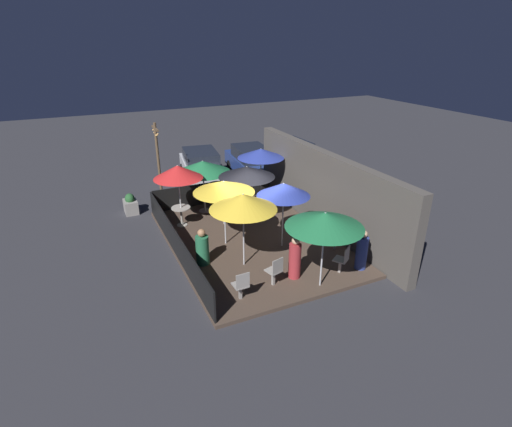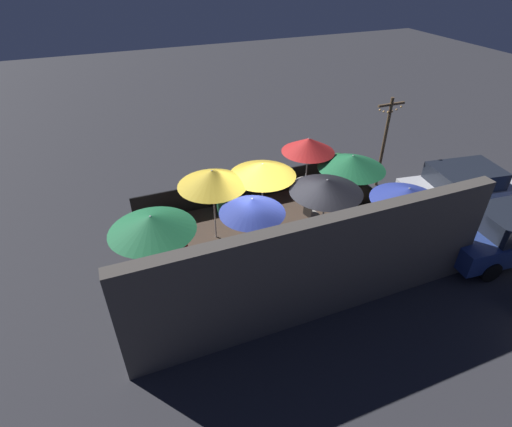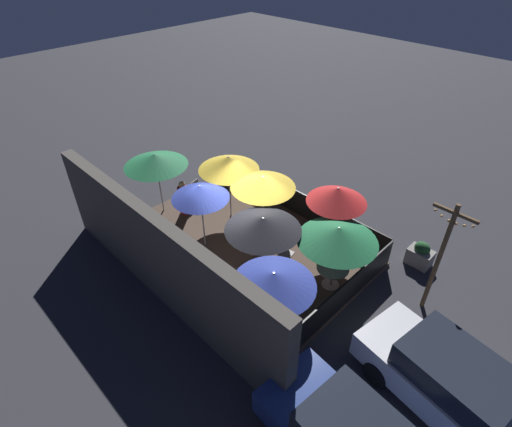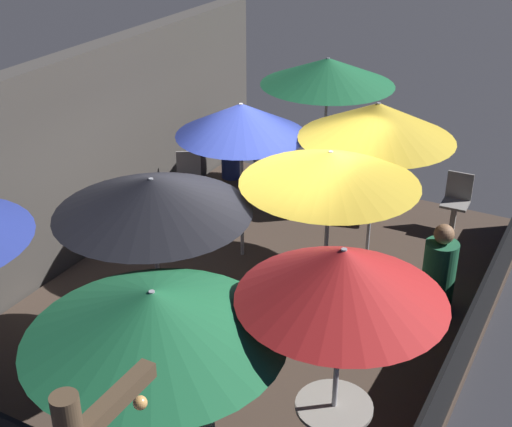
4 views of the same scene
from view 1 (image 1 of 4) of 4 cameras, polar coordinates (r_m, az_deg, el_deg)
ground_plane at (r=14.54m, az=-0.73°, el=-4.11°), size 60.00×60.00×0.00m
patio_deck at (r=14.51m, az=-0.73°, el=-3.90°), size 7.91×5.57×0.12m
building_wall at (r=15.29m, az=9.60°, el=3.21°), size 9.51×0.36×3.02m
fence_front at (r=13.50m, az=-11.41°, el=-4.11°), size 7.71×0.05×0.95m
fence_side_left at (r=17.62m, az=-6.00°, el=3.05°), size 0.05×5.37×0.95m
patio_umbrella_0 at (r=15.02m, az=-11.10°, el=5.85°), size 1.83×1.83×2.42m
patio_umbrella_1 at (r=16.29m, az=-7.61°, el=6.66°), size 2.24×2.24×2.17m
patio_umbrella_2 at (r=13.39m, az=-4.62°, el=3.84°), size 2.08×2.08×2.33m
patio_umbrella_3 at (r=15.16m, az=-1.34°, el=5.99°), size 2.16×2.16×2.25m
patio_umbrella_4 at (r=11.08m, az=9.81°, el=-0.92°), size 2.21×2.21×2.34m
patio_umbrella_5 at (r=17.19m, az=0.70°, el=8.59°), size 2.01×2.01×2.37m
patio_umbrella_6 at (r=11.98m, az=-1.85°, el=1.69°), size 2.08×2.08×2.43m
patio_umbrella_7 at (r=13.21m, az=3.95°, el=3.43°), size 1.80×1.80×2.33m
dining_table_0 at (r=15.57m, az=-10.64°, el=0.30°), size 0.73×0.73×0.75m
dining_table_1 at (r=16.74m, az=-7.36°, el=2.18°), size 0.94×0.94×0.71m
patio_chair_0 at (r=11.68m, az=2.72°, el=-8.13°), size 0.49×0.49×0.94m
patio_chair_1 at (r=15.47m, az=-4.45°, el=0.12°), size 0.47×0.47×0.90m
patio_chair_2 at (r=12.57m, az=12.29°, el=-6.36°), size 0.55×0.55×0.91m
patio_chair_3 at (r=11.11m, az=-2.13°, el=-10.15°), size 0.41×0.41×0.91m
patio_chair_4 at (r=13.87m, az=11.53°, el=-3.19°), size 0.55×0.55×0.92m
patron_0 at (r=12.86m, az=-7.67°, el=-5.00°), size 0.58×0.58×1.23m
patron_1 at (r=12.90m, az=14.87°, el=-5.25°), size 0.39×0.39×1.32m
patron_2 at (r=12.08m, az=5.56°, el=-6.53°), size 0.52×0.52×1.35m
planter_box at (r=17.58m, az=-17.49°, el=1.23°), size 0.75×0.53×0.87m
light_post at (r=18.13m, az=-13.82°, el=7.71°), size 1.10×0.12×3.52m
parked_car_0 at (r=20.58m, az=-7.84°, el=6.77°), size 4.37×2.29×1.62m
parked_car_1 at (r=20.99m, az=-0.58°, el=7.34°), size 4.64×2.11×1.62m
parked_car_2 at (r=22.47m, az=5.11°, el=8.36°), size 4.02×1.90×1.62m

